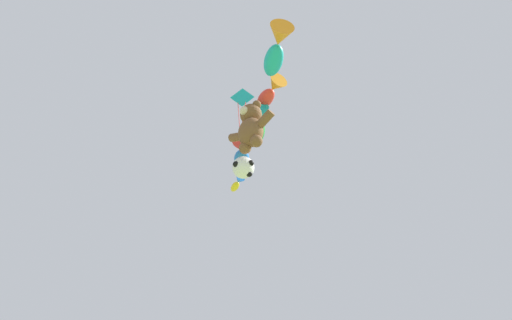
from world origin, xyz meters
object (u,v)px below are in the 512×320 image
(fish_kite_crimson, at_px, (270,92))
(fish_kite_emerald, at_px, (259,123))
(soccer_ball_kite, at_px, (243,167))
(diamond_kite, at_px, (242,101))
(fish_kite_cobalt, at_px, (242,153))
(fish_kite_goldfin, at_px, (237,183))
(fish_kite_teal, at_px, (277,48))
(teddy_bear_kite, at_px, (251,127))

(fish_kite_crimson, distance_m, fish_kite_emerald, 1.68)
(soccer_ball_kite, distance_m, fish_kite_crimson, 3.88)
(diamond_kite, bearing_deg, fish_kite_cobalt, 133.80)
(soccer_ball_kite, relative_size, fish_kite_goldfin, 0.67)
(fish_kite_teal, distance_m, diamond_kite, 5.21)
(teddy_bear_kite, relative_size, fish_kite_emerald, 1.13)
(fish_kite_crimson, xyz_separation_m, fish_kite_cobalt, (-3.65, 1.90, -0.35))
(fish_kite_teal, bearing_deg, fish_kite_crimson, 136.02)
(diamond_kite, bearing_deg, fish_kite_emerald, 21.13)
(teddy_bear_kite, height_order, fish_kite_goldfin, fish_kite_goldfin)
(fish_kite_goldfin, bearing_deg, fish_kite_teal, -35.70)
(fish_kite_teal, distance_m, fish_kite_cobalt, 6.78)
(fish_kite_crimson, relative_size, fish_kite_emerald, 0.88)
(soccer_ball_kite, height_order, fish_kite_crimson, fish_kite_crimson)
(fish_kite_teal, relative_size, fish_kite_crimson, 1.20)
(fish_kite_crimson, bearing_deg, diamond_kite, 168.90)
(soccer_ball_kite, relative_size, fish_kite_cobalt, 0.47)
(soccer_ball_kite, height_order, fish_kite_emerald, fish_kite_emerald)
(fish_kite_emerald, height_order, fish_kite_goldfin, fish_kite_emerald)
(teddy_bear_kite, xyz_separation_m, fish_kite_crimson, (0.76, 0.46, 1.96))
(soccer_ball_kite, xyz_separation_m, fish_kite_emerald, (0.02, 0.93, 3.14))
(fish_kite_crimson, distance_m, diamond_kite, 2.69)
(fish_kite_crimson, height_order, fish_kite_cobalt, fish_kite_crimson)
(soccer_ball_kite, bearing_deg, diamond_kite, 143.73)
(fish_kite_cobalt, bearing_deg, fish_kite_crimson, -27.44)
(fish_kite_crimson, bearing_deg, teddy_bear_kite, -148.82)
(fish_kite_crimson, bearing_deg, fish_kite_emerald, 151.62)
(soccer_ball_kite, xyz_separation_m, fish_kite_crimson, (1.44, 0.16, 3.60))
(soccer_ball_kite, distance_m, fish_kite_teal, 4.88)
(soccer_ball_kite, xyz_separation_m, fish_kite_teal, (3.40, -1.73, 3.04))
(fish_kite_crimson, bearing_deg, fish_kite_cobalt, 152.56)
(teddy_bear_kite, xyz_separation_m, soccer_ball_kite, (-0.67, 0.30, -1.64))
(diamond_kite, bearing_deg, fish_kite_teal, -28.97)
(teddy_bear_kite, height_order, fish_kite_emerald, fish_kite_emerald)
(teddy_bear_kite, distance_m, soccer_ball_kite, 1.80)
(soccer_ball_kite, height_order, fish_kite_goldfin, fish_kite_goldfin)
(teddy_bear_kite, distance_m, fish_kite_crimson, 2.15)
(fish_kite_crimson, bearing_deg, fish_kite_teal, -43.98)
(soccer_ball_kite, bearing_deg, fish_kite_cobalt, 137.13)
(teddy_bear_kite, bearing_deg, fish_kite_teal, -27.73)
(fish_kite_goldfin, bearing_deg, diamond_kite, -42.49)
(diamond_kite, bearing_deg, fish_kite_crimson, -11.10)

